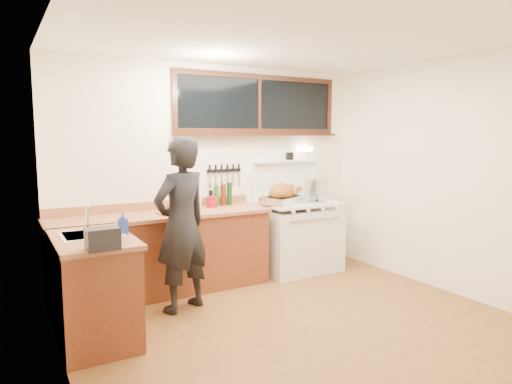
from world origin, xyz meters
TOP-DOWN VIEW (x-y plane):
  - ground_plane at (0.00, 0.00)m, footprint 4.00×3.50m
  - room_shell at (0.00, 0.00)m, footprint 4.10×3.60m
  - counter_back at (-0.80, 1.45)m, footprint 2.44×0.64m
  - counter_left at (-1.70, 0.62)m, footprint 0.64×1.09m
  - sink_unit at (-1.68, 0.70)m, footprint 0.50×0.45m
  - vintage_stove at (1.00, 1.41)m, footprint 1.02×0.74m
  - back_window at (0.60, 1.72)m, footprint 2.32×0.13m
  - left_doorway at (-1.99, -0.55)m, footprint 0.02×1.04m
  - knife_strip at (0.10, 1.73)m, footprint 0.46×0.03m
  - man at (-0.80, 0.86)m, footprint 0.74×0.61m
  - soap_bottle at (-1.43, 0.61)m, footprint 0.10×0.10m
  - toaster at (-1.70, 0.12)m, footprint 0.24×0.17m
  - cutting_board at (-0.68, 1.37)m, footprint 0.36×0.28m
  - roast_turkey at (0.72, 1.36)m, footprint 0.60×0.53m
  - stockpot at (1.40, 1.53)m, footprint 0.29×0.29m
  - saucepan at (1.03, 1.59)m, footprint 0.19×0.29m
  - pot_lid at (1.19, 1.26)m, footprint 0.30×0.30m
  - coffee_tin at (-0.16, 1.56)m, footprint 0.11×0.10m
  - pitcher at (-0.31, 1.60)m, footprint 0.11×0.11m
  - bottle_cluster at (0.01, 1.63)m, footprint 0.31×0.07m

SIDE VIEW (x-z plane):
  - ground_plane at x=0.00m, z-range -0.02..0.00m
  - counter_left at x=-1.70m, z-range 0.00..0.90m
  - counter_back at x=-0.80m, z-range -0.05..0.95m
  - vintage_stove at x=1.00m, z-range -0.33..1.27m
  - sink_unit at x=-1.68m, z-range 0.66..1.03m
  - man at x=-0.80m, z-range 0.00..1.75m
  - pot_lid at x=1.19m, z-range 0.89..0.93m
  - cutting_board at x=-0.68m, z-range 0.89..1.02m
  - saucepan at x=1.03m, z-range 0.90..1.02m
  - coffee_tin at x=-0.16m, z-range 0.90..1.04m
  - pitcher at x=-0.31m, z-range 0.90..1.06m
  - toaster at x=-1.70m, z-range 0.90..1.07m
  - soap_bottle at x=-1.43m, z-range 0.90..1.09m
  - roast_turkey at x=0.72m, z-range 0.87..1.14m
  - bottle_cluster at x=0.01m, z-range 0.89..1.17m
  - stockpot at x=1.40m, z-range 0.90..1.17m
  - left_doorway at x=-1.99m, z-range 0.00..2.17m
  - knife_strip at x=0.10m, z-range 1.17..1.45m
  - room_shell at x=0.00m, z-range 0.32..2.97m
  - back_window at x=0.60m, z-range 1.68..2.45m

